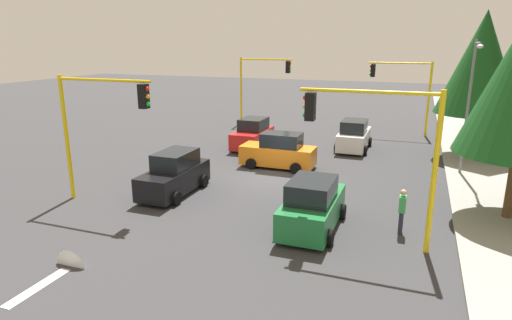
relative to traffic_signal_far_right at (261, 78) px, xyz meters
The scene contains 15 objects.
ground_plane 15.62m from the traffic_signal_far_right, 22.10° to the left, with size 120.00×120.00×0.00m, color #353538.
sidewalk_kerb 18.93m from the traffic_signal_far_right, 60.92° to the left, with size 80.00×4.00×0.15m, color gray.
lane_arrow_near 25.96m from the traffic_signal_far_right, ahead, with size 2.40×1.10×1.10m.
traffic_signal_far_right is the anchor object (origin of this frame).
traffic_signal_near_left 22.99m from the traffic_signal_far_right, 29.57° to the left, with size 0.36×4.59×5.44m.
traffic_signal_far_left 11.35m from the traffic_signal_far_right, 90.00° to the left, with size 0.36×4.59×5.48m.
traffic_signal_near_right 20.00m from the traffic_signal_far_right, ahead, with size 0.36×4.59×5.50m.
street_lamp_curbside 18.16m from the traffic_signal_far_right, 55.09° to the left, with size 2.15×0.28×7.00m.
tree_roadside_mid 16.88m from the traffic_signal_far_right, 69.07° to the left, with size 4.71×4.71×8.63m.
car_white 11.19m from the traffic_signal_far_right, 54.37° to the left, with size 4.13×2.02×1.98m.
car_orange 13.52m from the traffic_signal_far_right, 24.29° to the left, with size 1.94×4.13×1.98m.
car_black 18.22m from the traffic_signal_far_right, ahead, with size 4.18×1.95×1.98m.
car_green 21.72m from the traffic_signal_far_right, 25.10° to the left, with size 4.15×2.08×1.98m.
car_red 9.05m from the traffic_signal_far_right, 16.26° to the left, with size 3.90×2.08×1.98m.
pedestrian_crossing 22.62m from the traffic_signal_far_right, 33.25° to the left, with size 0.40×0.24×1.70m.
Camera 1 is at (20.45, 6.80, 6.84)m, focal length 30.39 mm.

